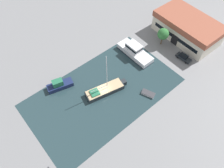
% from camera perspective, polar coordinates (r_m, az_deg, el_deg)
% --- Properties ---
extents(ground_plane, '(440.00, 440.00, 0.00)m').
position_cam_1_polar(ground_plane, '(57.61, -2.25, -2.13)').
color(ground_plane, slate).
extents(water_canal, '(22.69, 39.52, 0.01)m').
position_cam_1_polar(water_canal, '(57.60, -2.25, -2.13)').
color(water_canal, '#23383D').
rests_on(water_canal, ground).
extents(warehouse_building, '(20.45, 11.85, 6.66)m').
position_cam_1_polar(warehouse_building, '(73.55, 19.12, 13.65)').
color(warehouse_building, beige).
rests_on(warehouse_building, ground).
extents(quay_tree_near_building, '(3.46, 3.46, 5.77)m').
position_cam_1_polar(quay_tree_near_building, '(68.36, 13.22, 12.60)').
color(quay_tree_near_building, brown).
rests_on(quay_tree_near_building, ground).
extents(parked_car, '(4.75, 1.96, 1.65)m').
position_cam_1_polar(parked_car, '(67.55, 18.21, 6.64)').
color(parked_car, '#1E2328').
rests_on(parked_car, ground).
extents(sailboat_moored, '(5.33, 11.61, 13.03)m').
position_cam_1_polar(sailboat_moored, '(57.07, -1.77, -1.53)').
color(sailboat_moored, '#23282D').
rests_on(sailboat_moored, water_canal).
extents(motor_cruiser, '(11.72, 4.32, 3.67)m').
position_cam_1_polar(motor_cruiser, '(65.58, 5.94, 8.52)').
color(motor_cruiser, silver).
rests_on(motor_cruiser, water_canal).
extents(small_dinghy, '(3.86, 2.79, 0.58)m').
position_cam_1_polar(small_dinghy, '(57.73, 9.45, -2.48)').
color(small_dinghy, silver).
rests_on(small_dinghy, water_canal).
extents(cabin_boat, '(4.14, 7.21, 2.82)m').
position_cam_1_polar(cabin_boat, '(59.36, -13.55, -0.19)').
color(cabin_boat, '#19234C').
rests_on(cabin_boat, water_canal).
extents(mooring_bollard, '(0.28, 0.28, 0.71)m').
position_cam_1_polar(mooring_bollard, '(50.89, -16.28, -20.17)').
color(mooring_bollard, '#47474C').
rests_on(mooring_bollard, ground).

